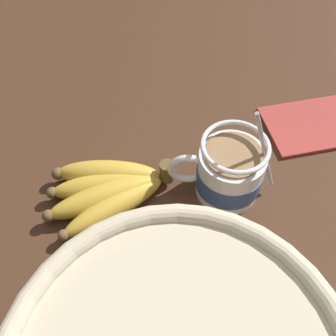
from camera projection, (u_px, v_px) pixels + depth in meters
table at (186, 190)px, 52.72cm from camera, size 116.55×116.55×3.51cm
coffee_mug at (229, 172)px, 47.52cm from camera, size 13.66×8.49×14.53cm
banana_bunch at (109, 189)px, 48.62cm from camera, size 16.59×12.30×4.11cm
napkin at (313, 125)px, 57.39cm from camera, size 16.50×13.21×0.60cm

